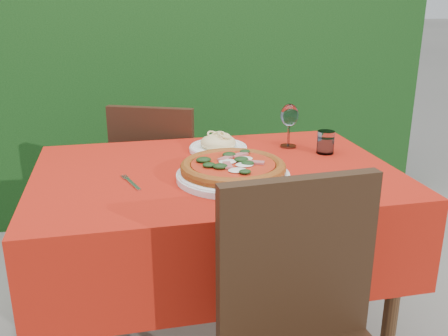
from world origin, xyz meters
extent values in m
cube|color=black|center=(0.00, 1.55, 0.80)|extent=(3.20, 0.55, 1.60)
cube|color=#452A16|center=(0.00, 0.00, 0.72)|extent=(1.20, 0.80, 0.04)
cylinder|color=#452A16|center=(0.54, -0.34, 0.35)|extent=(0.05, 0.05, 0.70)
cylinder|color=#452A16|center=(-0.54, 0.34, 0.35)|extent=(0.05, 0.05, 0.70)
cylinder|color=#452A16|center=(0.54, 0.34, 0.35)|extent=(0.05, 0.05, 0.70)
cube|color=#AF1B0D|center=(0.00, 0.00, 0.59)|extent=(1.26, 0.86, 0.32)
cube|color=black|center=(0.09, -0.59, 0.69)|extent=(0.42, 0.06, 0.45)
cube|color=black|center=(-0.12, 0.70, 0.42)|extent=(0.52, 0.52, 0.04)
cube|color=black|center=(-0.19, 0.54, 0.65)|extent=(0.38, 0.19, 0.43)
cylinder|color=black|center=(0.10, 0.79, 0.20)|extent=(0.03, 0.03, 0.40)
cylinder|color=black|center=(-0.20, 0.92, 0.20)|extent=(0.03, 0.03, 0.40)
cylinder|color=black|center=(-0.03, 0.48, 0.20)|extent=(0.03, 0.03, 0.40)
cylinder|color=black|center=(-0.34, 0.61, 0.20)|extent=(0.03, 0.03, 0.40)
cylinder|color=white|center=(0.04, -0.11, 0.76)|extent=(0.38, 0.38, 0.02)
cylinder|color=#B05818|center=(0.04, -0.11, 0.78)|extent=(0.43, 0.43, 0.03)
cylinder|color=#A40E0A|center=(0.04, -0.11, 0.80)|extent=(0.35, 0.35, 0.01)
cylinder|color=white|center=(0.06, 0.22, 0.76)|extent=(0.23, 0.23, 0.02)
ellipsoid|color=beige|center=(0.06, 0.22, 0.78)|extent=(0.19, 0.19, 0.06)
cylinder|color=silver|center=(0.46, 0.10, 0.79)|extent=(0.07, 0.07, 0.09)
cylinder|color=#AAD5E6|center=(0.46, 0.10, 0.78)|extent=(0.06, 0.06, 0.06)
cylinder|color=silver|center=(0.35, 0.21, 0.75)|extent=(0.06, 0.06, 0.01)
cylinder|color=silver|center=(0.35, 0.21, 0.80)|extent=(0.01, 0.01, 0.09)
ellipsoid|color=silver|center=(0.35, 0.21, 0.88)|extent=(0.07, 0.07, 0.09)
cube|color=silver|center=(-0.29, -0.09, 0.75)|extent=(0.07, 0.17, 0.00)
camera|label=1|loc=(-0.33, -1.64, 1.32)|focal=40.00mm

